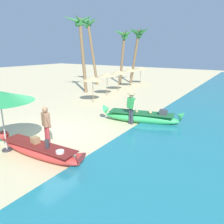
{
  "coord_description": "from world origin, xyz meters",
  "views": [
    {
      "loc": [
        7.32,
        -5.99,
        3.72
      ],
      "look_at": [
        2.0,
        2.26,
        0.9
      ],
      "focal_mm": 34.7,
      "sensor_mm": 36.0,
      "label": 1
    }
  ],
  "objects": [
    {
      "name": "parasol_row_4",
      "position": [
        -3.42,
        16.68,
        1.75
      ],
      "size": [
        1.6,
        1.6,
        1.91
      ],
      "color": "#8E6B47",
      "rests_on": "ground"
    },
    {
      "name": "boat_red_foreground",
      "position": [
        1.3,
        -1.48,
        0.27
      ],
      "size": [
        4.0,
        0.87,
        0.79
      ],
      "color": "red",
      "rests_on": "ground"
    },
    {
      "name": "parasol_row_1",
      "position": [
        -2.87,
        9.06,
        1.75
      ],
      "size": [
        1.6,
        1.6,
        1.91
      ],
      "color": "#8E6B47",
      "rests_on": "ground"
    },
    {
      "name": "parasol_row_3",
      "position": [
        -3.35,
        14.08,
        1.75
      ],
      "size": [
        1.6,
        1.6,
        1.91
      ],
      "color": "#8E6B47",
      "rests_on": "ground"
    },
    {
      "name": "parasol_row_2",
      "position": [
        -3.18,
        11.45,
        1.75
      ],
      "size": [
        1.6,
        1.6,
        1.91
      ],
      "color": "#8E6B47",
      "rests_on": "ground"
    },
    {
      "name": "person_tourist_customer",
      "position": [
        0.87,
        -0.7,
        0.93
      ],
      "size": [
        0.58,
        0.36,
        1.65
      ],
      "color": "#B2383D",
      "rests_on": "ground"
    },
    {
      "name": "palm_tree_tall_inland",
      "position": [
        -8.08,
        13.33,
        5.75
      ],
      "size": [
        2.51,
        2.9,
        7.14
      ],
      "color": "brown",
      "rests_on": "ground"
    },
    {
      "name": "parasol_row_0",
      "position": [
        -2.32,
        6.39,
        1.75
      ],
      "size": [
        1.6,
        1.6,
        1.91
      ],
      "color": "#8E6B47",
      "rests_on": "ground"
    },
    {
      "name": "palm_tree_leaning_seaward",
      "position": [
        -5.59,
        9.1,
        5.24
      ],
      "size": [
        2.66,
        2.67,
        6.63
      ],
      "color": "brown",
      "rests_on": "ground"
    },
    {
      "name": "boat_green_midground",
      "position": [
        2.72,
        4.0,
        0.32
      ],
      "size": [
        4.3,
        1.65,
        0.87
      ],
      "color": "#38B760",
      "rests_on": "ground"
    },
    {
      "name": "palm_tree_mid_cluster",
      "position": [
        -3.84,
        16.55,
        4.95
      ],
      "size": [
        2.55,
        2.53,
        6.14
      ],
      "color": "brown",
      "rests_on": "ground"
    },
    {
      "name": "person_vendor_hatted",
      "position": [
        2.34,
        3.53,
        1.0
      ],
      "size": [
        0.58,
        0.44,
        1.72
      ],
      "color": "#333842",
      "rests_on": "ground"
    },
    {
      "name": "ground_plane",
      "position": [
        0.0,
        0.0,
        0.0
      ],
      "size": [
        80.0,
        80.0,
        0.0
      ],
      "primitive_type": "plane",
      "color": "beige"
    },
    {
      "name": "palm_tree_far_behind",
      "position": [
        -5.04,
        15.54,
        4.81
      ],
      "size": [
        2.39,
        2.62,
        5.93
      ],
      "color": "brown",
      "rests_on": "ground"
    }
  ]
}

